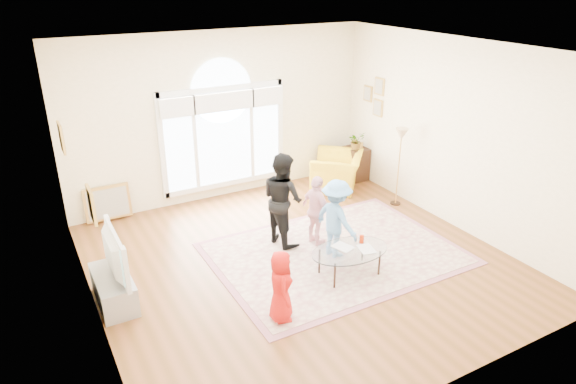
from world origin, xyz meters
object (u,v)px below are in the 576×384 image
coffee_table (350,251)px  television (109,255)px  tv_console (114,289)px  armchair (337,171)px  area_rug (335,253)px

coffee_table → television: bearing=165.4°
tv_console → armchair: (4.90, 1.90, 0.15)m
area_rug → armchair: armchair is taller
tv_console → television: (0.01, -0.00, 0.53)m
area_rug → coffee_table: bearing=-105.5°
coffee_table → armchair: armchair is taller
television → coffee_table: 3.34m
television → armchair: size_ratio=1.01×
area_rug → tv_console: (-3.35, 0.37, 0.20)m
area_rug → armchair: size_ratio=3.26×
television → coffee_table: (3.17, -0.98, -0.34)m
tv_console → coffee_table: coffee_table is taller
area_rug → coffee_table: coffee_table is taller
armchair → coffee_table: bearing=10.9°
television → area_rug: bearing=-6.4°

